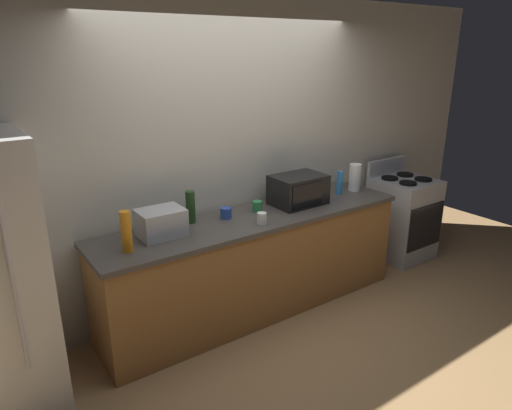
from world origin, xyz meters
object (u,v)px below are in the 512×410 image
at_px(mug_green, 257,206).
at_px(mug_white, 262,218).
at_px(microwave, 298,190).
at_px(mug_blue, 226,213).
at_px(toaster_oven, 161,223).
at_px(paper_towel_roll, 355,177).
at_px(bottle_wine, 191,207).
at_px(stove_range, 402,218).
at_px(bottle_spray_cleaner, 340,183).
at_px(bottle_dish_soap, 126,232).

bearing_deg(mug_green, mug_white, -118.33).
relative_size(microwave, mug_blue, 5.12).
height_order(toaster_oven, mug_blue, toaster_oven).
xyz_separation_m(paper_towel_roll, mug_blue, (-1.47, 0.06, -0.09)).
bearing_deg(bottle_wine, mug_green, -7.74).
relative_size(stove_range, bottle_wine, 4.03).
xyz_separation_m(bottle_wine, bottle_spray_cleaner, (1.55, -0.14, -0.02)).
xyz_separation_m(paper_towel_roll, mug_white, (-1.30, -0.22, -0.09)).
bearing_deg(bottle_dish_soap, paper_towel_roll, 2.89).
bearing_deg(paper_towel_roll, stove_range, -3.78).
bearing_deg(mug_green, bottle_spray_cleaner, -3.23).
relative_size(microwave, bottle_wine, 1.79).
relative_size(bottle_spray_cleaner, mug_white, 2.44).
bearing_deg(stove_range, toaster_oven, 178.78).
bearing_deg(paper_towel_roll, toaster_oven, 179.72).
distance_m(mug_white, mug_blue, 0.33).
relative_size(bottle_dish_soap, mug_green, 3.30).
relative_size(stove_range, mug_white, 11.44).
height_order(stove_range, mug_blue, stove_range).
xyz_separation_m(microwave, bottle_wine, (-1.03, 0.13, -0.00)).
distance_m(stove_range, bottle_dish_soap, 3.20).
height_order(bottle_spray_cleaner, bottle_dish_soap, bottle_dish_soap).
distance_m(toaster_oven, mug_green, 0.92).
distance_m(paper_towel_roll, mug_blue, 1.48).
bearing_deg(microwave, paper_towel_roll, 0.17).
relative_size(stove_range, paper_towel_roll, 4.00).
bearing_deg(bottle_dish_soap, microwave, 4.09).
relative_size(microwave, toaster_oven, 1.41).
bearing_deg(bottle_dish_soap, mug_blue, 11.08).
bearing_deg(mug_white, mug_green, 61.67).
relative_size(bottle_spray_cleaner, bottle_dish_soap, 0.77).
xyz_separation_m(bottle_spray_cleaner, mug_white, (-1.09, -0.22, -0.07)).
height_order(bottle_dish_soap, mug_white, bottle_dish_soap).
distance_m(bottle_wine, mug_white, 0.59).
distance_m(stove_range, bottle_wine, 2.59).
height_order(paper_towel_roll, mug_blue, paper_towel_roll).
height_order(microwave, mug_green, microwave).
distance_m(microwave, mug_green, 0.43).
relative_size(stove_range, mug_green, 11.95).
bearing_deg(stove_range, microwave, 178.16).
bearing_deg(microwave, mug_green, 173.10).
bearing_deg(bottle_dish_soap, bottle_wine, 21.88).
distance_m(paper_towel_roll, mug_green, 1.16).
xyz_separation_m(toaster_oven, mug_blue, (0.60, 0.05, -0.06)).
xyz_separation_m(paper_towel_roll, bottle_wine, (-1.76, 0.13, -0.00)).
bearing_deg(mug_blue, bottle_dish_soap, -168.92).
height_order(stove_range, microwave, microwave).
distance_m(stove_range, mug_blue, 2.29).
relative_size(toaster_oven, bottle_dish_soap, 1.14).
xyz_separation_m(stove_range, bottle_wine, (-2.52, 0.18, 0.57)).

